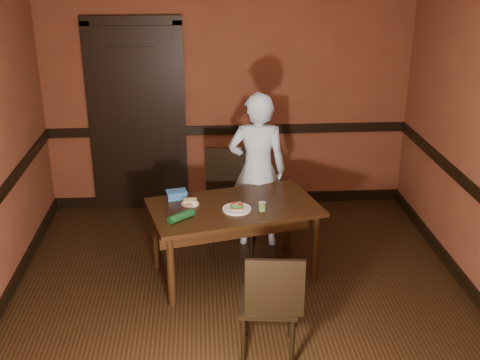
{
  "coord_description": "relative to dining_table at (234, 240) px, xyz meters",
  "views": [
    {
      "loc": [
        -0.31,
        -4.19,
        2.87
      ],
      "look_at": [
        0.0,
        0.35,
        1.05
      ],
      "focal_mm": 45.0,
      "sensor_mm": 36.0,
      "label": 1
    }
  ],
  "objects": [
    {
      "name": "floor",
      "position": [
        0.03,
        -0.65,
        -0.34
      ],
      "size": [
        4.0,
        4.5,
        0.01
      ],
      "primitive_type": "cube",
      "color": "black",
      "rests_on": "ground"
    },
    {
      "name": "cheese_saucer",
      "position": [
        -0.39,
        0.05,
        0.36
      ],
      "size": [
        0.16,
        0.16,
        0.05
      ],
      "rotation": [
        0.0,
        0.0,
        0.28
      ],
      "color": "white",
      "rests_on": "dining_table"
    },
    {
      "name": "chair_near",
      "position": [
        0.18,
        -1.14,
        0.09
      ],
      "size": [
        0.45,
        0.45,
        0.88
      ],
      "primitive_type": null,
      "rotation": [
        0.0,
        0.0,
        3.03
      ],
      "color": "black",
      "rests_on": "floor"
    },
    {
      "name": "dado_back",
      "position": [
        0.03,
        1.58,
        0.56
      ],
      "size": [
        4.0,
        0.03,
        0.1
      ],
      "primitive_type": "cube",
      "color": "black",
      "rests_on": "ground"
    },
    {
      "name": "baseboard_right",
      "position": [
        2.02,
        -0.65,
        -0.28
      ],
      "size": [
        0.03,
        4.5,
        0.12
      ],
      "primitive_type": "cube",
      "color": "black",
      "rests_on": "ground"
    },
    {
      "name": "sandwich_plate",
      "position": [
        0.02,
        -0.09,
        0.36
      ],
      "size": [
        0.25,
        0.25,
        0.06
      ],
      "rotation": [
        0.0,
        0.0,
        0.09
      ],
      "color": "white",
      "rests_on": "dining_table"
    },
    {
      "name": "baseboard_back",
      "position": [
        0.03,
        1.58,
        -0.28
      ],
      "size": [
        4.0,
        0.03,
        0.12
      ],
      "primitive_type": "cube",
      "color": "black",
      "rests_on": "ground"
    },
    {
      "name": "wall_front",
      "position": [
        0.03,
        -2.9,
        1.01
      ],
      "size": [
        4.0,
        0.02,
        2.7
      ],
      "primitive_type": "cube",
      "color": "brown",
      "rests_on": "ground"
    },
    {
      "name": "door",
      "position": [
        -0.97,
        1.56,
        0.75
      ],
      "size": [
        1.05,
        0.07,
        2.2
      ],
      "color": "black",
      "rests_on": "ground"
    },
    {
      "name": "person",
      "position": [
        0.26,
        0.61,
        0.44
      ],
      "size": [
        0.6,
        0.42,
        1.56
      ],
      "primitive_type": "imported",
      "rotation": [
        0.0,
        0.0,
        3.06
      ],
      "color": "silver",
      "rests_on": "floor"
    },
    {
      "name": "wall_back",
      "position": [
        0.03,
        1.6,
        1.01
      ],
      "size": [
        4.0,
        0.02,
        2.7
      ],
      "primitive_type": "cube",
      "color": "brown",
      "rests_on": "ground"
    },
    {
      "name": "sauce_jar",
      "position": [
        0.24,
        -0.12,
        0.38
      ],
      "size": [
        0.07,
        0.07,
        0.08
      ],
      "rotation": [
        0.0,
        0.0,
        0.11
      ],
      "color": "#548438",
      "rests_on": "dining_table"
    },
    {
      "name": "food_tub",
      "position": [
        -0.51,
        0.19,
        0.38
      ],
      "size": [
        0.2,
        0.16,
        0.08
      ],
      "rotation": [
        0.0,
        0.0,
        0.22
      ],
      "color": "#306AB2",
      "rests_on": "dining_table"
    },
    {
      "name": "wrapped_veg",
      "position": [
        -0.46,
        -0.27,
        0.38
      ],
      "size": [
        0.23,
        0.21,
        0.07
      ],
      "primitive_type": "cylinder",
      "rotation": [
        0.0,
        1.57,
        0.69
      ],
      "color": "#103A18",
      "rests_on": "dining_table"
    },
    {
      "name": "dining_table",
      "position": [
        0.0,
        0.0,
        0.0
      ],
      "size": [
        1.62,
        1.16,
        0.69
      ],
      "primitive_type": "cube",
      "rotation": [
        0.0,
        0.0,
        0.25
      ],
      "color": "black",
      "rests_on": "floor"
    },
    {
      "name": "chair_far",
      "position": [
        0.03,
        0.51,
        0.15
      ],
      "size": [
        0.55,
        0.55,
        0.98
      ],
      "primitive_type": null,
      "rotation": [
        0.0,
        0.0,
        -0.23
      ],
      "color": "black",
      "rests_on": "floor"
    }
  ]
}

